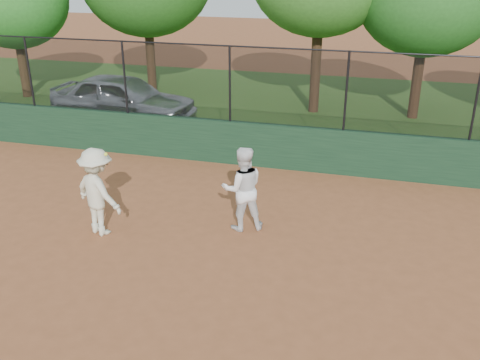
% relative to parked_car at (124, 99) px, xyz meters
% --- Properties ---
extents(ground, '(80.00, 80.00, 0.00)m').
position_rel_parked_car_xyz_m(ground, '(4.96, -8.60, -0.83)').
color(ground, brown).
rests_on(ground, ground).
extents(back_wall, '(26.00, 0.20, 1.20)m').
position_rel_parked_car_xyz_m(back_wall, '(4.96, -2.60, -0.23)').
color(back_wall, '#1B3B23').
rests_on(back_wall, ground).
extents(grass_strip, '(36.00, 12.00, 0.01)m').
position_rel_parked_car_xyz_m(grass_strip, '(4.96, 3.40, -0.83)').
color(grass_strip, '#284B17').
rests_on(grass_strip, ground).
extents(parked_car, '(4.99, 2.21, 1.67)m').
position_rel_parked_car_xyz_m(parked_car, '(0.00, 0.00, 0.00)').
color(parked_car, '#A4A8AD').
rests_on(parked_car, ground).
extents(player_second, '(1.08, 0.98, 1.80)m').
position_rel_parked_car_xyz_m(player_second, '(5.75, -6.15, 0.07)').
color(player_second, white).
rests_on(player_second, ground).
extents(player_main, '(1.36, 1.09, 1.88)m').
position_rel_parked_car_xyz_m(player_main, '(2.97, -7.11, 0.09)').
color(player_main, beige).
rests_on(player_main, ground).
extents(fence_assembly, '(26.00, 0.06, 2.00)m').
position_rel_parked_car_xyz_m(fence_assembly, '(4.93, -2.60, 1.40)').
color(fence_assembly, black).
rests_on(fence_assembly, back_wall).
extents(tree_0, '(4.21, 3.83, 5.53)m').
position_rel_parked_car_xyz_m(tree_0, '(-5.48, 2.36, 2.86)').
color(tree_0, '#473019').
rests_on(tree_0, ground).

